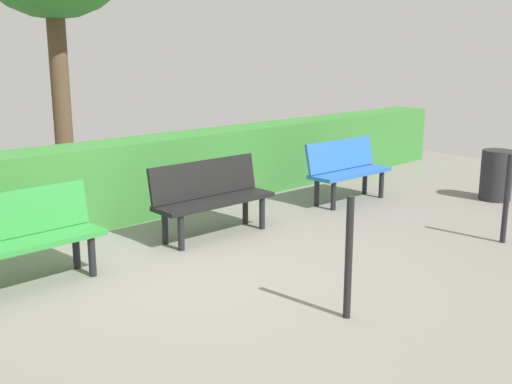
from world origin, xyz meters
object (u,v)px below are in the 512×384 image
bench_green (18,235)px  trash_bin (496,175)px  bench_blue (347,168)px  bench_black (211,194)px

bench_green → trash_bin: (-6.27, 1.49, -0.12)m
bench_green → trash_bin: bearing=166.0°
bench_blue → bench_black: (2.43, -0.06, 0.00)m
bench_green → trash_bin: 6.45m
bench_blue → trash_bin: bearing=139.6°
bench_black → trash_bin: 4.29m
bench_blue → bench_green: 4.69m
bench_blue → bench_green: bench_green is taller
bench_blue → bench_black: size_ratio=0.91×
bench_blue → bench_green: size_ratio=0.92×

